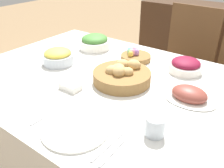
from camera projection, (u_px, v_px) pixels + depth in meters
dining_table at (122, 138)px, 1.44m from camera, size 1.84×1.16×0.75m
chair_far_center at (183, 65)px, 1.99m from camera, size 0.45×0.45×1.00m
sideboard at (203, 46)px, 2.65m from camera, size 1.40×0.44×0.88m
bread_basket at (122, 75)px, 1.26m from camera, size 0.31×0.31×0.11m
egg_basket at (135, 56)px, 1.53m from camera, size 0.19×0.19×0.08m
ham_platter at (189, 95)px, 1.12m from camera, size 0.26×0.18×0.07m
beet_salad_bowl at (186, 66)px, 1.37m from camera, size 0.19×0.19×0.08m
pineapple_bowl at (58, 56)px, 1.47m from camera, size 0.19×0.19×0.10m
green_salad_bowl at (95, 42)px, 1.69m from camera, size 0.22×0.22×0.10m
dinner_plate at (75, 129)px, 0.93m from camera, size 0.27×0.27×0.01m
fork at (48, 115)px, 1.02m from camera, size 0.02×0.18×0.00m
knife at (108, 146)px, 0.85m from camera, size 0.02×0.18×0.00m
spoon at (115, 150)px, 0.84m from camera, size 0.02×0.18×0.00m
drinking_cup at (155, 126)px, 0.89m from camera, size 0.08×0.08×0.08m
butter_dish at (70, 86)px, 1.20m from camera, size 0.11×0.07×0.03m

